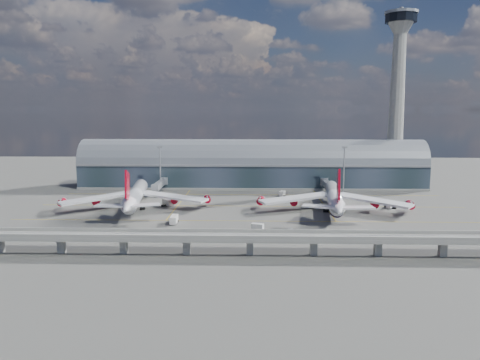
{
  "coord_description": "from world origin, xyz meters",
  "views": [
    {
      "loc": [
        1.03,
        -197.25,
        45.23
      ],
      "look_at": [
        -4.98,
        10.0,
        14.0
      ],
      "focal_mm": 35.0,
      "sensor_mm": 36.0,
      "label": 1
    }
  ],
  "objects_px": {
    "cargo_train_2": "(397,236)",
    "control_tower": "(397,99)",
    "service_truck_4": "(282,194)",
    "cargo_train_0": "(309,237)",
    "floodlight_mast_right": "(344,169)",
    "airliner_right": "(334,198)",
    "cargo_train_1": "(300,232)",
    "service_truck_1": "(257,227)",
    "airliner_left": "(135,196)",
    "service_truck_5": "(168,202)",
    "service_truck_2": "(322,206)",
    "floodlight_mast_left": "(160,168)",
    "service_truck_3": "(390,205)",
    "service_truck_0": "(174,220)"
  },
  "relations": [
    {
      "from": "control_tower",
      "to": "service_truck_1",
      "type": "bearing_deg",
      "value": -127.26
    },
    {
      "from": "service_truck_0",
      "to": "service_truck_5",
      "type": "distance_m",
      "value": 35.72
    },
    {
      "from": "floodlight_mast_right",
      "to": "service_truck_5",
      "type": "relative_size",
      "value": 3.86
    },
    {
      "from": "airliner_right",
      "to": "cargo_train_1",
      "type": "relative_size",
      "value": 8.06
    },
    {
      "from": "service_truck_4",
      "to": "cargo_train_0",
      "type": "height_order",
      "value": "service_truck_4"
    },
    {
      "from": "service_truck_2",
      "to": "airliner_left",
      "type": "bearing_deg",
      "value": 80.06
    },
    {
      "from": "control_tower",
      "to": "airliner_left",
      "type": "relative_size",
      "value": 1.42
    },
    {
      "from": "floodlight_mast_left",
      "to": "service_truck_5",
      "type": "distance_m",
      "value": 38.98
    },
    {
      "from": "control_tower",
      "to": "service_truck_2",
      "type": "bearing_deg",
      "value": -127.26
    },
    {
      "from": "cargo_train_0",
      "to": "cargo_train_2",
      "type": "relative_size",
      "value": 1.36
    },
    {
      "from": "floodlight_mast_right",
      "to": "cargo_train_1",
      "type": "xyz_separation_m",
      "value": [
        -31.73,
        -85.37,
        -12.84
      ]
    },
    {
      "from": "airliner_left",
      "to": "cargo_train_1",
      "type": "xyz_separation_m",
      "value": [
        71.25,
        -41.52,
        -5.54
      ]
    },
    {
      "from": "service_truck_1",
      "to": "cargo_train_0",
      "type": "relative_size",
      "value": 0.66
    },
    {
      "from": "control_tower",
      "to": "service_truck_3",
      "type": "relative_size",
      "value": 17.02
    },
    {
      "from": "service_truck_2",
      "to": "cargo_train_1",
      "type": "relative_size",
      "value": 0.8
    },
    {
      "from": "floodlight_mast_left",
      "to": "control_tower",
      "type": "bearing_deg",
      "value": 11.72
    },
    {
      "from": "control_tower",
      "to": "cargo_train_2",
      "type": "xyz_separation_m",
      "value": [
        -33.24,
        -118.38,
        -50.66
      ]
    },
    {
      "from": "service_truck_0",
      "to": "service_truck_2",
      "type": "relative_size",
      "value": 1.06
    },
    {
      "from": "service_truck_3",
      "to": "service_truck_2",
      "type": "bearing_deg",
      "value": -140.44
    },
    {
      "from": "airliner_left",
      "to": "service_truck_5",
      "type": "height_order",
      "value": "airliner_left"
    },
    {
      "from": "floodlight_mast_left",
      "to": "service_truck_1",
      "type": "relative_size",
      "value": 5.08
    },
    {
      "from": "control_tower",
      "to": "cargo_train_2",
      "type": "bearing_deg",
      "value": -105.68
    },
    {
      "from": "airliner_left",
      "to": "service_truck_1",
      "type": "relative_size",
      "value": 14.38
    },
    {
      "from": "service_truck_3",
      "to": "floodlight_mast_right",
      "type": "bearing_deg",
      "value": 145.61
    },
    {
      "from": "floodlight_mast_left",
      "to": "cargo_train_0",
      "type": "bearing_deg",
      "value": -52.62
    },
    {
      "from": "airliner_right",
      "to": "service_truck_3",
      "type": "xyz_separation_m",
      "value": [
        27.38,
        7.54,
        -4.58
      ]
    },
    {
      "from": "floodlight_mast_left",
      "to": "service_truck_2",
      "type": "bearing_deg",
      "value": -26.21
    },
    {
      "from": "floodlight_mast_left",
      "to": "floodlight_mast_right",
      "type": "height_order",
      "value": "same"
    },
    {
      "from": "floodlight_mast_right",
      "to": "service_truck_5",
      "type": "bearing_deg",
      "value": -158.33
    },
    {
      "from": "airliner_left",
      "to": "airliner_right",
      "type": "distance_m",
      "value": 90.21
    },
    {
      "from": "service_truck_2",
      "to": "cargo_train_0",
      "type": "xyz_separation_m",
      "value": [
        -12.04,
        -51.78,
        -0.42
      ]
    },
    {
      "from": "control_tower",
      "to": "cargo_train_1",
      "type": "relative_size",
      "value": 11.35
    },
    {
      "from": "service_truck_0",
      "to": "service_truck_4",
      "type": "bearing_deg",
      "value": 51.25
    },
    {
      "from": "control_tower",
      "to": "cargo_train_1",
      "type": "distance_m",
      "value": 141.03
    },
    {
      "from": "service_truck_0",
      "to": "service_truck_2",
      "type": "bearing_deg",
      "value": 23.64
    },
    {
      "from": "floodlight_mast_right",
      "to": "airliner_right",
      "type": "height_order",
      "value": "floodlight_mast_right"
    },
    {
      "from": "service_truck_5",
      "to": "cargo_train_1",
      "type": "relative_size",
      "value": 0.73
    },
    {
      "from": "control_tower",
      "to": "service_truck_3",
      "type": "distance_m",
      "value": 85.35
    },
    {
      "from": "service_truck_1",
      "to": "service_truck_5",
      "type": "relative_size",
      "value": 0.76
    },
    {
      "from": "service_truck_3",
      "to": "service_truck_0",
      "type": "bearing_deg",
      "value": -126.73
    },
    {
      "from": "service_truck_4",
      "to": "service_truck_5",
      "type": "bearing_deg",
      "value": -132.43
    },
    {
      "from": "service_truck_0",
      "to": "service_truck_1",
      "type": "distance_m",
      "value": 34.89
    },
    {
      "from": "airliner_left",
      "to": "floodlight_mast_right",
      "type": "bearing_deg",
      "value": 14.89
    },
    {
      "from": "cargo_train_2",
      "to": "control_tower",
      "type": "bearing_deg",
      "value": -10.19
    },
    {
      "from": "cargo_train_0",
      "to": "service_truck_0",
      "type": "bearing_deg",
      "value": 90.93
    },
    {
      "from": "service_truck_2",
      "to": "cargo_train_0",
      "type": "height_order",
      "value": "service_truck_2"
    },
    {
      "from": "service_truck_0",
      "to": "cargo_train_1",
      "type": "relative_size",
      "value": 0.84
    },
    {
      "from": "airliner_right",
      "to": "service_truck_1",
      "type": "bearing_deg",
      "value": -128.16
    },
    {
      "from": "floodlight_mast_right",
      "to": "cargo_train_2",
      "type": "bearing_deg",
      "value": -88.88
    },
    {
      "from": "airliner_right",
      "to": "airliner_left",
      "type": "bearing_deg",
      "value": -174.38
    }
  ]
}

